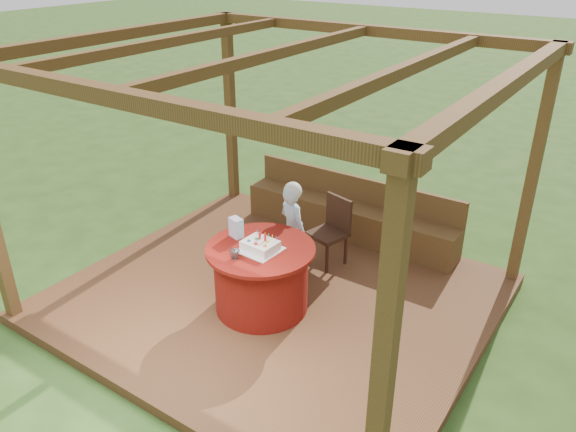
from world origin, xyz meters
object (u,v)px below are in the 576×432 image
object	(u,v)px
birthday_cake	(260,246)
gift_bag	(236,228)
elderly_woman	(293,228)
drinking_glass	(235,254)
chair	(332,228)
bench	(349,217)
table	(261,277)

from	to	relation	value
birthday_cake	gift_bag	bearing A→B (deg)	166.64
elderly_woman	drinking_glass	distance (m)	1.14
chair	drinking_glass	xyz separation A→B (m)	(-0.20, -1.61, 0.33)
gift_bag	drinking_glass	xyz separation A→B (m)	(0.28, -0.38, -0.06)
bench	chair	xyz separation A→B (m)	(0.15, -0.74, 0.20)
bench	drinking_glass	xyz separation A→B (m)	(-0.05, -2.34, 0.53)
birthday_cake	bench	bearing A→B (deg)	91.54
bench	chair	size ratio (longest dim) A/B	3.53
bench	drinking_glass	world-z (taller)	drinking_glass
birthday_cake	drinking_glass	world-z (taller)	birthday_cake
table	gift_bag	world-z (taller)	gift_bag
elderly_woman	drinking_glass	bearing A→B (deg)	-87.35
elderly_woman	birthday_cake	world-z (taller)	elderly_woman
bench	elderly_woman	size ratio (longest dim) A/B	2.56
table	birthday_cake	distance (m)	0.42
chair	gift_bag	world-z (taller)	gift_bag
table	gift_bag	bearing A→B (deg)	172.19
chair	birthday_cake	bearing A→B (deg)	-94.25
birthday_cake	drinking_glass	distance (m)	0.31
chair	birthday_cake	world-z (taller)	birthday_cake
elderly_woman	gift_bag	bearing A→B (deg)	-107.12
gift_bag	chair	bearing A→B (deg)	85.82
birthday_cake	drinking_glass	xyz separation A→B (m)	(-0.11, -0.29, -0.00)
bench	birthday_cake	size ratio (longest dim) A/B	7.34
bench	birthday_cake	distance (m)	2.13
birthday_cake	drinking_glass	bearing A→B (deg)	-110.48
gift_bag	birthday_cake	bearing A→B (deg)	4.05
gift_bag	elderly_woman	bearing A→B (deg)	90.30
drinking_glass	gift_bag	bearing A→B (deg)	126.68
gift_bag	drinking_glass	world-z (taller)	gift_bag
drinking_glass	bench	bearing A→B (deg)	88.74
table	gift_bag	distance (m)	0.60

